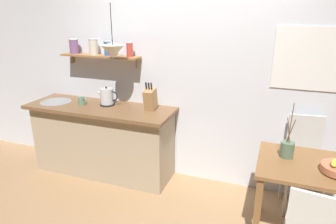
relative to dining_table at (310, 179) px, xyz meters
The scene contains 11 objects.
ground_plane 1.49m from the dining_table, behind, with size 14.00×14.00×0.00m, color #A87F56.
back_wall 1.55m from the dining_table, 145.92° to the left, with size 6.80×0.11×2.70m.
kitchen_counter 2.39m from the dining_table, 169.38° to the left, with size 1.83×0.63×0.90m.
wall_shelf 2.67m from the dining_table, 165.84° to the left, with size 1.03×0.20×0.32m.
dining_table is the anchor object (origin of this frame).
dining_chair_far 0.55m from the dining_table, 91.84° to the left, with size 0.44×0.43×1.00m.
twig_vase 0.31m from the dining_table, 158.50° to the left, with size 0.12×0.12×0.51m.
electric_kettle 2.37m from the dining_table, 167.64° to the left, with size 0.27×0.18×0.23m.
knife_block 1.83m from the dining_table, 163.62° to the left, with size 0.12×0.19×0.34m.
coffee_mug_by_sink 2.64m from the dining_table, behind, with size 0.12×0.08×0.10m.
pendant_lamp 2.32m from the dining_table, behind, with size 0.26×0.26×0.57m.
Camera 1 is at (0.98, -2.70, 2.02)m, focal length 32.47 mm.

